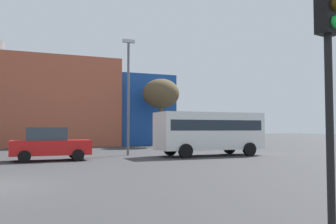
% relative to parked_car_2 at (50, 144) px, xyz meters
% --- Properties ---
extents(parked_car_2, '(4.09, 2.01, 1.77)m').
position_rel_parked_car_2_xyz_m(parked_car_2, '(0.00, 0.00, 0.00)').
color(parked_car_2, red).
rests_on(parked_car_2, ground_plane).
extents(white_bus, '(6.80, 2.62, 2.72)m').
position_rel_parked_car_2_xyz_m(white_bus, '(9.60, -0.18, 0.74)').
color(white_bus, white).
rests_on(white_bus, ground_plane).
extents(traffic_light_near_right, '(0.40, 0.39, 4.09)m').
position_rel_parked_car_2_xyz_m(traffic_light_near_right, '(3.20, -15.85, 2.12)').
color(traffic_light_near_right, black).
rests_on(traffic_light_near_right, ground_plane).
extents(bare_tree_2, '(3.56, 3.56, 6.55)m').
position_rel_parked_car_2_xyz_m(bare_tree_2, '(10.92, 11.89, 4.21)').
color(bare_tree_2, brown).
rests_on(bare_tree_2, ground_plane).
extents(street_lamp, '(0.80, 0.24, 7.55)m').
position_rel_parked_car_2_xyz_m(street_lamp, '(4.95, 2.19, 3.42)').
color(street_lamp, '#59595E').
rests_on(street_lamp, ground_plane).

